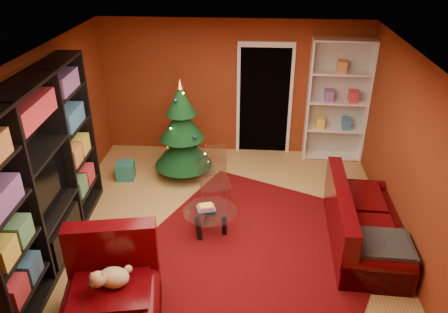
# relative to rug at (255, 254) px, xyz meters

# --- Properties ---
(floor) EXTENTS (5.00, 5.50, 0.05)m
(floor) POSITION_rel_rug_xyz_m (-0.50, 0.49, -0.04)
(floor) COLOR #A97F42
(floor) RESTS_ON ground
(ceiling) EXTENTS (5.00, 5.50, 0.05)m
(ceiling) POSITION_rel_rug_xyz_m (-0.50, 0.49, 2.61)
(ceiling) COLOR silver
(ceiling) RESTS_ON wall_back
(wall_back) EXTENTS (5.00, 0.05, 2.60)m
(wall_back) POSITION_rel_rug_xyz_m (-0.50, 3.27, 1.29)
(wall_back) COLOR maroon
(wall_back) RESTS_ON ground
(wall_left) EXTENTS (0.05, 5.50, 2.60)m
(wall_left) POSITION_rel_rug_xyz_m (-3.02, 0.49, 1.29)
(wall_left) COLOR maroon
(wall_left) RESTS_ON ground
(wall_right) EXTENTS (0.05, 5.50, 2.60)m
(wall_right) POSITION_rel_rug_xyz_m (2.03, 0.49, 1.29)
(wall_right) COLOR maroon
(wall_right) RESTS_ON ground
(doorway) EXTENTS (1.06, 0.60, 2.16)m
(doorway) POSITION_rel_rug_xyz_m (0.10, 3.22, 1.04)
(doorway) COLOR black
(doorway) RESTS_ON floor
(rug) EXTENTS (4.32, 4.58, 0.02)m
(rug) POSITION_rel_rug_xyz_m (0.00, 0.00, 0.00)
(rug) COLOR #540709
(rug) RESTS_ON floor
(media_unit) EXTENTS (0.65, 3.19, 2.43)m
(media_unit) POSITION_rel_rug_xyz_m (-2.77, -0.15, 1.21)
(media_unit) COLOR black
(media_unit) RESTS_ON floor
(christmas_tree) EXTENTS (1.26, 1.26, 1.83)m
(christmas_tree) POSITION_rel_rug_xyz_m (-1.32, 2.12, 0.87)
(christmas_tree) COLOR black
(christmas_tree) RESTS_ON floor
(gift_box_teal) EXTENTS (0.34, 0.34, 0.31)m
(gift_box_teal) POSITION_rel_rug_xyz_m (-2.35, 1.93, 0.14)
(gift_box_teal) COLOR #1C6960
(gift_box_teal) RESTS_ON floor
(gift_box_green) EXTENTS (0.37, 0.37, 0.29)m
(gift_box_green) POSITION_rel_rug_xyz_m (-1.32, 2.14, 0.13)
(gift_box_green) COLOR #286631
(gift_box_green) RESTS_ON floor
(gift_box_red) EXTENTS (0.24, 0.24, 0.22)m
(gift_box_red) POSITION_rel_rug_xyz_m (-1.45, 2.44, 0.10)
(gift_box_red) COLOR maroon
(gift_box_red) RESTS_ON floor
(white_bookshelf) EXTENTS (1.11, 0.43, 2.37)m
(white_bookshelf) POSITION_rel_rug_xyz_m (1.45, 3.06, 1.14)
(white_bookshelf) COLOR white
(white_bookshelf) RESTS_ON floor
(armchair) EXTENTS (1.33, 1.33, 0.89)m
(armchair) POSITION_rel_rug_xyz_m (-1.57, -1.32, 0.43)
(armchair) COLOR #370206
(armchair) RESTS_ON rug
(dog) EXTENTS (0.45, 0.37, 0.29)m
(dog) POSITION_rel_rug_xyz_m (-1.53, -1.27, 0.65)
(dog) COLOR #D3B98B
(dog) RESTS_ON armchair
(sofa) EXTENTS (0.98, 2.05, 0.87)m
(sofa) POSITION_rel_rug_xyz_m (1.52, 0.38, 0.42)
(sofa) COLOR #370206
(sofa) RESTS_ON rug
(coffee_table) EXTENTS (0.97, 0.97, 0.49)m
(coffee_table) POSITION_rel_rug_xyz_m (-0.67, 0.44, 0.19)
(coffee_table) COLOR gray
(coffee_table) RESTS_ON rug
(acrylic_chair) EXTENTS (0.60, 0.63, 0.92)m
(acrylic_chair) POSITION_rel_rug_xyz_m (-0.66, 1.11, 0.45)
(acrylic_chair) COLOR #66605B
(acrylic_chair) RESTS_ON rug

